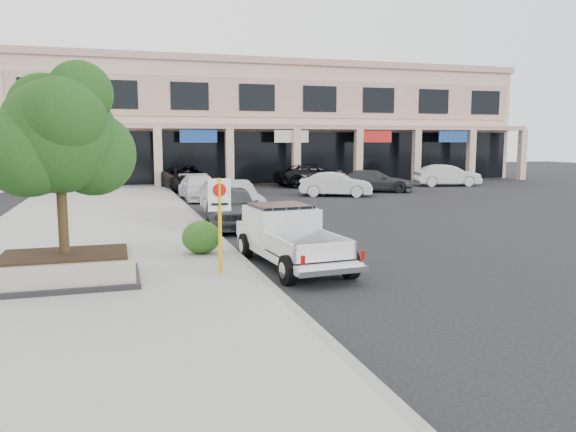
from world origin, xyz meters
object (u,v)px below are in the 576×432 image
at_px(lot_car_b, 336,184).
at_px(lot_car_d, 315,175).
at_px(planter_tree, 65,137).
at_px(pickup_truck, 293,238).
at_px(no_parking_sign, 220,212).
at_px(planter, 66,269).
at_px(curb_car_a, 232,207).
at_px(lot_car_a, 336,182).
at_px(lot_car_f, 447,175).
at_px(lot_car_c, 374,181).
at_px(curb_car_c, 200,187).
at_px(lot_car_e, 317,176).
at_px(curb_car_d, 187,178).
at_px(curb_car_b, 231,199).

height_order(lot_car_b, lot_car_d, lot_car_d).
distance_m(planter_tree, pickup_truck, 6.06).
bearing_deg(no_parking_sign, planter_tree, 176.06).
bearing_deg(planter, no_parking_sign, -1.29).
relative_size(planter, curb_car_a, 0.68).
xyz_separation_m(no_parking_sign, lot_car_a, (10.70, 19.24, -0.89)).
relative_size(lot_car_a, lot_car_f, 0.93).
height_order(planter_tree, lot_car_c, planter_tree).
distance_m(planter, lot_car_f, 33.02).
distance_m(no_parking_sign, lot_car_f, 30.61).
xyz_separation_m(curb_car_c, lot_car_e, (10.05, 8.52, -0.03)).
distance_m(planter, planter_tree, 2.95).
relative_size(curb_car_d, lot_car_a, 1.38).
distance_m(no_parking_sign, curb_car_d, 24.48).
bearing_deg(lot_car_d, planter_tree, 141.88).
height_order(lot_car_a, lot_car_b, lot_car_a).
bearing_deg(lot_car_c, lot_car_a, 125.48).
height_order(curb_car_a, lot_car_b, curb_car_a).
bearing_deg(lot_car_e, lot_car_b, 168.78).
relative_size(curb_car_d, lot_car_c, 1.24).
relative_size(curb_car_d, lot_car_b, 1.40).
xyz_separation_m(planter, lot_car_d, (14.90, 25.07, 0.33)).
relative_size(planter, lot_car_e, 0.82).
height_order(no_parking_sign, curb_car_d, no_parking_sign).
bearing_deg(planter, curb_car_d, 76.95).
xyz_separation_m(curb_car_c, curb_car_d, (0.05, 6.13, 0.14)).
bearing_deg(pickup_truck, planter, -178.28).
distance_m(lot_car_b, lot_car_e, 9.05).
xyz_separation_m(curb_car_d, lot_car_b, (8.04, -6.44, -0.13)).
relative_size(planter, pickup_truck, 0.63).
bearing_deg(curb_car_a, lot_car_d, 67.47).
xyz_separation_m(planter, lot_car_e, (15.64, 26.69, 0.19)).
relative_size(curb_car_a, curb_car_b, 0.98).
bearing_deg(curb_car_a, curb_car_b, 85.55).
relative_size(no_parking_sign, lot_car_d, 0.40).
relative_size(curb_car_b, lot_car_b, 1.12).
bearing_deg(lot_car_d, lot_car_e, -31.84).
height_order(pickup_truck, lot_car_c, pickup_truck).
height_order(planter_tree, curb_car_b, planter_tree).
xyz_separation_m(pickup_truck, lot_car_a, (8.63, 18.52, -0.05)).
bearing_deg(curb_car_a, lot_car_f, 44.27).
bearing_deg(lot_car_e, planter_tree, 151.04).
bearing_deg(lot_car_c, no_parking_sign, 168.02).
relative_size(lot_car_a, lot_car_d, 0.75).
distance_m(planter_tree, curb_car_c, 19.02).
relative_size(curb_car_b, curb_car_d, 0.80).
bearing_deg(lot_car_f, lot_car_b, 124.89).
xyz_separation_m(planter, pickup_truck, (5.57, 0.64, 0.32)).
height_order(planter, curb_car_b, curb_car_b).
xyz_separation_m(no_parking_sign, lot_car_e, (12.13, 26.77, -0.97)).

